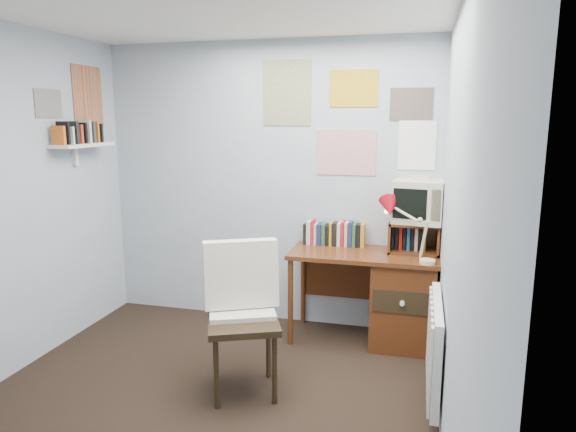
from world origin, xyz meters
name	(u,v)px	position (x,y,z in m)	size (l,w,h in m)	color
ground	(187,422)	(0.00, 0.00, 0.00)	(3.50, 3.50, 0.00)	black
back_wall	(268,185)	(0.00, 1.75, 1.25)	(3.00, 0.02, 2.50)	#A9B5C1
right_wall	(455,239)	(1.50, 0.00, 1.25)	(0.02, 3.50, 2.50)	#A9B5C1
desk	(396,296)	(1.17, 1.48, 0.41)	(1.20, 0.55, 0.76)	#522812
desk_chair	(243,323)	(0.22, 0.43, 0.50)	(0.51, 0.49, 0.99)	black
desk_lamp	(429,236)	(1.40, 1.26, 0.98)	(0.30, 0.26, 0.43)	#AB0B1A
tv_riser	(414,237)	(1.29, 1.59, 0.89)	(0.40, 0.30, 0.25)	#522812
crt_tv	(420,199)	(1.32, 1.61, 1.20)	(0.40, 0.36, 0.37)	beige
book_row	(339,233)	(0.66, 1.66, 0.87)	(0.60, 0.14, 0.22)	#522812
radiator	(435,347)	(1.46, 0.55, 0.42)	(0.09, 0.80, 0.60)	white
wall_shelf	(83,145)	(-1.40, 1.10, 1.62)	(0.20, 0.62, 0.24)	white
posters_back	(347,117)	(0.70, 1.74, 1.85)	(1.20, 0.01, 0.90)	white
posters_left	(69,98)	(-1.49, 1.10, 2.00)	(0.01, 0.70, 0.60)	white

